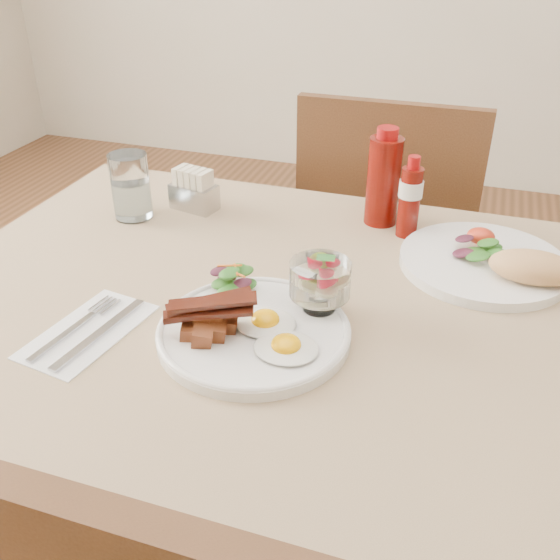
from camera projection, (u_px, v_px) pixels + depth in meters
The scene contains 13 objects.
table at pixel (322, 354), 1.01m from camera, with size 1.33×0.88×0.75m.
chair_far at pixel (386, 246), 1.62m from camera, with size 0.42×0.42×0.93m.
main_plate at pixel (254, 332), 0.90m from camera, with size 0.28×0.28×0.02m, color white.
fried_eggs at pixel (275, 333), 0.87m from camera, with size 0.15×0.14×0.02m.
bacon_potato_pile at pixel (209, 318), 0.87m from camera, with size 0.13×0.09×0.06m.
side_salad at pixel (233, 280), 0.97m from camera, with size 0.08×0.07×0.04m.
fruit_cup at pixel (320, 279), 0.91m from camera, with size 0.09×0.09×0.09m.
second_plate at pixel (495, 262), 1.05m from camera, with size 0.29×0.29×0.07m.
ketchup_bottle at pixel (384, 179), 1.18m from camera, with size 0.08×0.08×0.19m.
hot_sauce_bottle at pixel (410, 198), 1.14m from camera, with size 0.06×0.06×0.16m.
sugar_caddy at pixel (194, 192), 1.26m from camera, with size 0.10×0.07×0.09m.
water_glass at pixel (131, 190), 1.22m from camera, with size 0.08×0.08×0.13m.
napkin_cutlery at pixel (89, 331), 0.91m from camera, with size 0.14×0.22×0.01m.
Camera 1 is at (0.19, -0.78, 1.29)m, focal length 40.00 mm.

